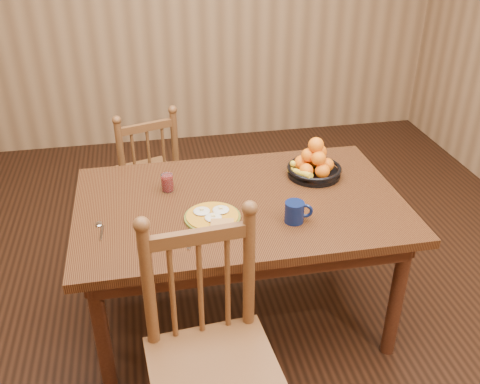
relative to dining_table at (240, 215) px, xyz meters
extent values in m
cube|color=black|center=(0.00, 0.00, -0.67)|extent=(4.50, 5.00, 0.01)
cube|color=black|center=(0.00, 0.00, 0.06)|extent=(1.60, 1.00, 0.04)
cube|color=#32160E|center=(0.00, 0.42, -0.01)|extent=(1.40, 0.04, 0.10)
cube|color=#32160E|center=(0.00, -0.42, -0.01)|extent=(1.40, 0.04, 0.10)
cube|color=#32160E|center=(0.72, 0.00, -0.01)|extent=(0.04, 0.84, 0.10)
cube|color=#32160E|center=(-0.72, 0.00, -0.01)|extent=(0.04, 0.84, 0.10)
cylinder|color=#32160E|center=(-0.70, -0.40, -0.31)|extent=(0.07, 0.07, 0.70)
cylinder|color=#32160E|center=(0.70, -0.40, -0.31)|extent=(0.07, 0.07, 0.70)
cylinder|color=#32160E|center=(-0.70, 0.40, -0.31)|extent=(0.07, 0.07, 0.70)
cylinder|color=#32160E|center=(0.70, 0.40, -0.31)|extent=(0.07, 0.07, 0.70)
cube|color=#533019|center=(-0.47, 0.95, -0.23)|extent=(0.52, 0.51, 0.04)
cylinder|color=#533019|center=(-0.35, 1.16, -0.46)|extent=(0.03, 0.03, 0.41)
cylinder|color=#533019|center=(-0.68, 1.06, -0.46)|extent=(0.03, 0.03, 0.41)
cylinder|color=#533019|center=(-0.26, 0.85, -0.46)|extent=(0.03, 0.03, 0.41)
cylinder|color=#533019|center=(-0.59, 0.75, -0.46)|extent=(0.03, 0.03, 0.41)
cylinder|color=#533019|center=(-0.25, 0.83, 0.01)|extent=(0.04, 0.04, 0.50)
cylinder|color=#533019|center=(-0.58, 0.73, 0.01)|extent=(0.04, 0.04, 0.50)
cylinder|color=#533019|center=(-0.42, 0.78, -0.03)|extent=(0.02, 0.02, 0.38)
cube|color=#533019|center=(-0.42, 0.78, 0.19)|extent=(0.34, 0.13, 0.05)
cube|color=#533019|center=(-0.26, -0.81, -0.17)|extent=(0.52, 0.50, 0.04)
cylinder|color=#533019|center=(-0.08, -0.60, -0.43)|extent=(0.04, 0.04, 0.47)
cylinder|color=#533019|center=(-0.47, -0.62, 0.12)|extent=(0.05, 0.05, 0.57)
cylinder|color=#533019|center=(-0.08, -0.58, 0.12)|extent=(0.05, 0.05, 0.57)
cylinder|color=#533019|center=(-0.27, -0.60, 0.06)|extent=(0.02, 0.02, 0.44)
cube|color=#533019|center=(-0.27, -0.60, 0.31)|extent=(0.40, 0.07, 0.05)
cylinder|color=#59601E|center=(-0.16, -0.13, 0.09)|extent=(0.26, 0.26, 0.01)
cylinder|color=#C17F18|center=(-0.16, -0.13, 0.10)|extent=(0.24, 0.24, 0.01)
ellipsoid|color=silver|center=(-0.20, -0.10, 0.11)|extent=(0.08, 0.08, 0.01)
cube|color=#F2E08C|center=(-0.20, -0.10, 0.12)|extent=(0.02, 0.02, 0.01)
ellipsoid|color=silver|center=(-0.11, -0.10, 0.11)|extent=(0.08, 0.08, 0.01)
cube|color=#F2E08C|center=(-0.11, -0.10, 0.12)|extent=(0.02, 0.02, 0.01)
ellipsoid|color=silver|center=(-0.16, -0.16, 0.11)|extent=(0.08, 0.08, 0.01)
cube|color=#F2E08C|center=(-0.16, -0.16, 0.12)|extent=(0.02, 0.02, 0.01)
cube|color=brown|center=(-0.13, -0.24, 0.11)|extent=(0.12, 0.11, 0.01)
cube|color=silver|center=(-0.27, -0.29, 0.09)|extent=(0.06, 0.14, 0.00)
cube|color=silver|center=(-0.26, -0.21, 0.09)|extent=(0.04, 0.05, 0.00)
cube|color=silver|center=(-0.66, -0.16, 0.09)|extent=(0.02, 0.12, 0.00)
ellipsoid|color=silver|center=(-0.68, -0.09, 0.09)|extent=(0.03, 0.04, 0.01)
cylinder|color=#0A153C|center=(0.21, -0.23, 0.13)|extent=(0.09, 0.09, 0.10)
torus|color=#0A153C|center=(0.26, -0.23, 0.13)|extent=(0.07, 0.03, 0.07)
cylinder|color=black|center=(0.21, -0.23, 0.18)|extent=(0.08, 0.08, 0.00)
cylinder|color=silver|center=(-0.34, 0.17, 0.13)|extent=(0.06, 0.06, 0.09)
cylinder|color=maroon|center=(-0.34, 0.17, 0.12)|extent=(0.05, 0.05, 0.07)
cylinder|color=black|center=(0.44, 0.18, 0.09)|extent=(0.28, 0.28, 0.02)
torus|color=black|center=(0.44, 0.18, 0.13)|extent=(0.29, 0.29, 0.02)
cylinder|color=black|center=(0.44, 0.18, 0.09)|extent=(0.10, 0.10, 0.01)
sphere|color=orange|center=(0.51, 0.18, 0.14)|extent=(0.07, 0.07, 0.07)
sphere|color=orange|center=(0.46, 0.25, 0.14)|extent=(0.08, 0.08, 0.08)
sphere|color=orange|center=(0.38, 0.23, 0.15)|extent=(0.08, 0.08, 0.08)
sphere|color=orange|center=(0.38, 0.14, 0.14)|extent=(0.07, 0.07, 0.07)
sphere|color=orange|center=(0.46, 0.12, 0.14)|extent=(0.08, 0.08, 0.08)
sphere|color=orange|center=(0.47, 0.21, 0.21)|extent=(0.08, 0.08, 0.08)
sphere|color=orange|center=(0.40, 0.19, 0.20)|extent=(0.07, 0.07, 0.07)
sphere|color=orange|center=(0.44, 0.14, 0.21)|extent=(0.08, 0.08, 0.08)
sphere|color=orange|center=(0.44, 0.18, 0.26)|extent=(0.08, 0.08, 0.08)
cylinder|color=yellow|center=(0.35, 0.14, 0.13)|extent=(0.10, 0.17, 0.07)
camera|label=1|loc=(-0.43, -2.22, 1.43)|focal=40.00mm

